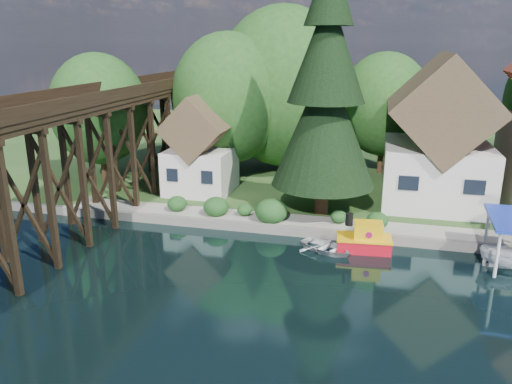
# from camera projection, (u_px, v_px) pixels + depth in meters

# --- Properties ---
(ground) EXTENTS (140.00, 140.00, 0.00)m
(ground) POSITION_uv_depth(u_px,v_px,m) (311.00, 298.00, 24.80)
(ground) COLOR black
(ground) RESTS_ON ground
(bank) EXTENTS (140.00, 52.00, 0.50)m
(bank) POSITION_uv_depth(u_px,v_px,m) (353.00, 151.00, 56.28)
(bank) COLOR #28471C
(bank) RESTS_ON ground
(seawall) EXTENTS (60.00, 0.40, 0.62)m
(seawall) POSITION_uv_depth(u_px,v_px,m) (392.00, 240.00, 31.21)
(seawall) COLOR slate
(seawall) RESTS_ON ground
(promenade) EXTENTS (50.00, 2.60, 0.06)m
(promenade) POSITION_uv_depth(u_px,v_px,m) (425.00, 232.00, 31.89)
(promenade) COLOR gray
(promenade) RESTS_ON bank
(trestle_bridge) EXTENTS (4.12, 44.18, 9.30)m
(trestle_bridge) POSITION_uv_depth(u_px,v_px,m) (75.00, 154.00, 31.72)
(trestle_bridge) COLOR black
(trestle_bridge) RESTS_ON ground
(house_left) EXTENTS (7.64, 8.64, 11.02)m
(house_left) POSITION_uv_depth(u_px,v_px,m) (439.00, 142.00, 36.53)
(house_left) COLOR silver
(house_left) RESTS_ON bank
(shed) EXTENTS (5.09, 5.40, 7.85)m
(shed) POSITION_uv_depth(u_px,v_px,m) (200.00, 151.00, 39.67)
(shed) COLOR silver
(shed) RESTS_ON bank
(bg_trees) EXTENTS (49.90, 13.30, 10.57)m
(bg_trees) POSITION_uv_depth(u_px,v_px,m) (360.00, 102.00, 42.16)
(bg_trees) COLOR #382314
(bg_trees) RESTS_ON bank
(shrubs) EXTENTS (15.76, 2.47, 1.70)m
(shrubs) POSITION_uv_depth(u_px,v_px,m) (264.00, 209.00, 34.09)
(shrubs) COLOR #184219
(shrubs) RESTS_ON bank
(conifer) EXTENTS (7.12, 7.12, 17.52)m
(conifer) POSITION_uv_depth(u_px,v_px,m) (326.00, 93.00, 33.05)
(conifer) COLOR #382314
(conifer) RESTS_ON bank
(tugboat) EXTENTS (3.42, 2.07, 2.38)m
(tugboat) POSITION_uv_depth(u_px,v_px,m) (365.00, 239.00, 30.23)
(tugboat) COLOR red
(tugboat) RESTS_ON ground
(boat_white_a) EXTENTS (4.15, 3.76, 0.71)m
(boat_white_a) POSITION_uv_depth(u_px,v_px,m) (326.00, 246.00, 30.20)
(boat_white_a) COLOR silver
(boat_white_a) RESTS_ON ground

